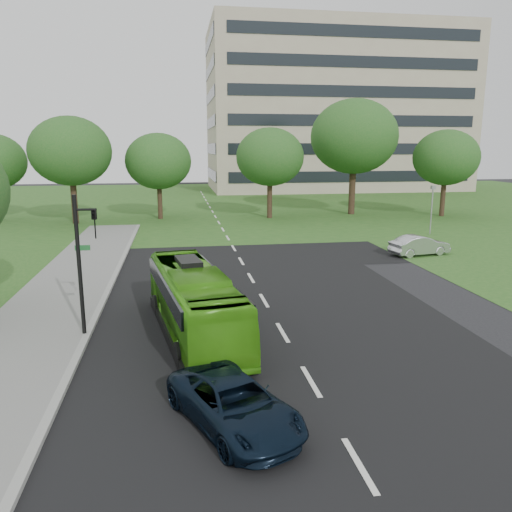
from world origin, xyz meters
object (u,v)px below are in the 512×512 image
at_px(bus, 194,302).
at_px(suv, 234,404).
at_px(tree_park_d, 354,137).
at_px(office_building, 334,111).
at_px(tree_park_a, 70,151).
at_px(sedan, 420,245).
at_px(tree_park_b, 158,161).
at_px(traffic_light, 83,255).
at_px(tree_park_e, 446,158).
at_px(camera_pole, 432,203).
at_px(tree_park_c, 270,157).

bearing_deg(bus, suv, -93.04).
distance_m(tree_park_d, suv, 41.88).
relative_size(office_building, suv, 9.29).
height_order(tree_park_a, tree_park_d, tree_park_d).
bearing_deg(tree_park_a, sedan, -35.76).
height_order(tree_park_a, tree_park_b, tree_park_a).
height_order(suv, traffic_light, traffic_light).
bearing_deg(tree_park_d, bus, -118.72).
xyz_separation_m(tree_park_e, sedan, (-10.96, -16.98, -5.10)).
xyz_separation_m(office_building, suv, (-24.46, -69.96, -11.90)).
relative_size(traffic_light, camera_pole, 1.35).
bearing_deg(tree_park_b, suv, -85.68).
distance_m(bus, traffic_light, 4.23).
xyz_separation_m(tree_park_d, bus, (-17.21, -31.41, -6.53)).
relative_size(tree_park_b, tree_park_d, 0.70).
bearing_deg(traffic_light, camera_pole, 46.67).
xyz_separation_m(sedan, suv, (-13.96, -18.00, -0.04)).
height_order(bus, camera_pole, camera_pole).
xyz_separation_m(tree_park_a, tree_park_b, (7.46, 1.89, -0.96)).
xyz_separation_m(tree_park_a, tree_park_c, (17.95, 0.91, -0.58)).
bearing_deg(office_building, tree_park_e, -89.24).
height_order(tree_park_e, traffic_light, tree_park_e).
distance_m(bus, camera_pole, 26.90).
bearing_deg(traffic_light, tree_park_c, 75.61).
bearing_deg(tree_park_b, camera_pole, -29.71).
distance_m(office_building, tree_park_e, 35.63).
relative_size(tree_park_c, tree_park_d, 0.75).
relative_size(tree_park_b, tree_park_e, 0.96).
height_order(tree_park_a, suv, tree_park_a).
xyz_separation_m(office_building, tree_park_c, (-16.80, -33.58, -6.68)).
distance_m(tree_park_c, bus, 31.45).
height_order(tree_park_d, suv, tree_park_d).
distance_m(tree_park_e, suv, 43.26).
relative_size(office_building, tree_park_b, 4.97).
distance_m(office_building, bus, 69.27).
height_order(tree_park_a, bus, tree_park_a).
relative_size(tree_park_b, suv, 1.87).
xyz_separation_m(tree_park_a, bus, (9.56, -29.05, -5.16)).
xyz_separation_m(tree_park_b, tree_park_e, (27.75, -2.37, 0.30)).
xyz_separation_m(office_building, tree_park_a, (-34.75, -34.49, -6.10)).
xyz_separation_m(office_building, traffic_light, (-29.00, -63.22, -9.47)).
height_order(tree_park_a, camera_pole, tree_park_a).
distance_m(suv, traffic_light, 8.48).
bearing_deg(sedan, tree_park_c, 7.78).
xyz_separation_m(tree_park_c, suv, (-7.66, -36.38, -5.23)).
relative_size(office_building, camera_pole, 10.48).
height_order(tree_park_e, camera_pole, tree_park_e).
distance_m(tree_park_d, tree_park_e, 9.13).
bearing_deg(suv, tree_park_b, 70.81).
bearing_deg(tree_park_b, tree_park_c, -5.30).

